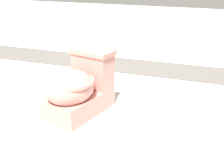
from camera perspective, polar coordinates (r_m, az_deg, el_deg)
ground_plane at (r=2.79m, az=-6.22°, el=-4.35°), size 14.00×14.00×0.00m
gravel_strip at (r=3.79m, az=9.27°, el=2.64°), size 0.56×8.00×0.01m
toilet at (r=2.62m, az=-6.24°, el=-0.83°), size 0.70×0.51×0.52m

